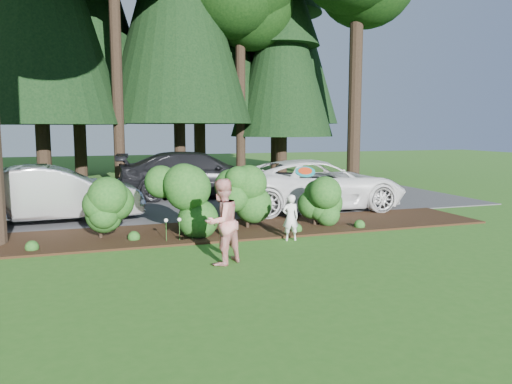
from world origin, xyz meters
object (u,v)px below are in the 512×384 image
(adult, at_px, (222,222))
(frisbee, at_px, (305,171))
(car_dark_suv, at_px, (198,175))
(child, at_px, (290,218))
(car_white_suv, at_px, (316,185))
(car_silver_wagon, at_px, (52,194))

(adult, relative_size, frisbee, 3.46)
(car_dark_suv, bearing_deg, frisbee, -167.98)
(adult, bearing_deg, child, -176.76)
(adult, height_order, frisbee, frisbee)
(adult, bearing_deg, car_dark_suv, -131.50)
(car_white_suv, distance_m, car_dark_suv, 4.92)
(car_silver_wagon, xyz_separation_m, frisbee, (5.61, -4.08, 0.80))
(car_white_suv, xyz_separation_m, adult, (-4.38, -5.11, 0.00))
(car_white_suv, bearing_deg, frisbee, 153.40)
(car_silver_wagon, relative_size, adult, 2.88)
(car_white_suv, height_order, child, car_white_suv)
(car_dark_suv, distance_m, child, 7.64)
(car_dark_suv, bearing_deg, adult, 176.75)
(child, bearing_deg, car_dark_suv, -83.01)
(car_dark_suv, xyz_separation_m, adult, (-1.44, -9.06, -0.05))
(car_silver_wagon, bearing_deg, child, -130.60)
(car_white_suv, distance_m, adult, 6.73)
(car_silver_wagon, bearing_deg, adult, -152.44)
(car_silver_wagon, xyz_separation_m, car_dark_suv, (4.76, 3.69, 0.06))
(car_silver_wagon, height_order, child, car_silver_wagon)
(car_white_suv, bearing_deg, adult, 141.48)
(child, height_order, frisbee, frisbee)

